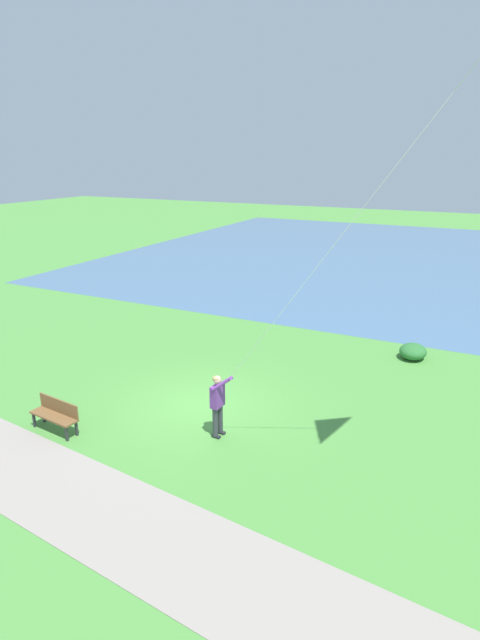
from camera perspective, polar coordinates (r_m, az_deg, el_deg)
name	(u,v)px	position (r m, az deg, el deg)	size (l,w,h in m)	color
ground_plane	(200,407)	(15.21, -4.61, -9.77)	(120.00, 120.00, 0.00)	#4C8E3D
lake_water	(436,261)	(38.32, 21.38, 6.29)	(36.00, 44.00, 0.01)	#476B8E
walkway_path	(156,539)	(10.80, -9.54, -23.30)	(2.40, 32.00, 0.02)	gray
person_kite_flyer	(218,400)	(13.25, -2.50, -9.08)	(0.52, 0.62, 1.83)	#232328
park_bench_near_walkway	(56,413)	(14.61, -20.19, -9.90)	(0.60, 1.54, 0.88)	brown
lakeside_shrub	(413,351)	(19.49, 19.05, -3.39)	(1.13, 0.96, 0.55)	#2D7033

